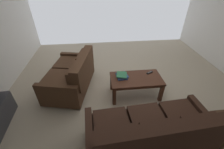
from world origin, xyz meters
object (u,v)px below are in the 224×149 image
object	(u,v)px
coffee_table	(136,81)
tv_remote	(150,73)
sofa_main	(150,133)
book_stack	(122,76)
loveseat_near	(72,76)

from	to	relation	value
coffee_table	tv_remote	world-z (taller)	tv_remote
coffee_table	sofa_main	bearing A→B (deg)	86.32
tv_remote	coffee_table	bearing A→B (deg)	24.28
coffee_table	tv_remote	bearing A→B (deg)	-155.72
sofa_main	coffee_table	xyz separation A→B (m)	(-0.08, -1.22, 0.03)
sofa_main	book_stack	bearing A→B (deg)	-80.17
loveseat_near	book_stack	bearing A→B (deg)	164.09
coffee_table	book_stack	xyz separation A→B (m)	(0.30, -0.07, 0.11)
loveseat_near	sofa_main	bearing A→B (deg)	129.55
coffee_table	tv_remote	distance (m)	0.38
sofa_main	coffee_table	world-z (taller)	sofa_main
loveseat_near	coffee_table	world-z (taller)	loveseat_near
book_stack	tv_remote	world-z (taller)	book_stack
book_stack	coffee_table	bearing A→B (deg)	166.53
sofa_main	tv_remote	xyz separation A→B (m)	(-0.42, -1.38, 0.12)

